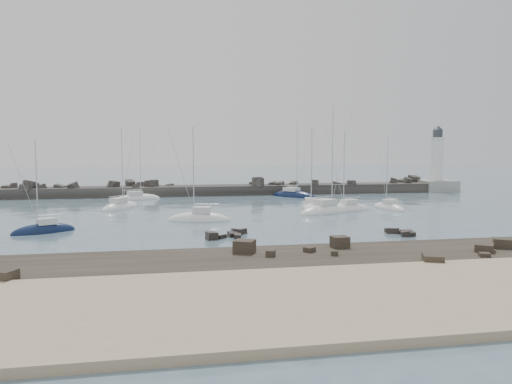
% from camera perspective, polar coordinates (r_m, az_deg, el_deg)
% --- Properties ---
extents(ground, '(400.00, 400.00, 0.00)m').
position_cam_1_polar(ground, '(60.75, -0.75, -3.55)').
color(ground, slate).
rests_on(ground, ground).
extents(sand_strip, '(140.00, 14.00, 1.00)m').
position_cam_1_polar(sand_strip, '(30.42, 9.82, -12.35)').
color(sand_strip, tan).
rests_on(sand_strip, ground).
extents(rock_shelf, '(140.00, 12.00, 1.73)m').
position_cam_1_polar(rock_shelf, '(39.64, 4.82, -8.17)').
color(rock_shelf, black).
rests_on(rock_shelf, ground).
extents(rock_cluster_near, '(4.78, 4.41, 1.42)m').
position_cam_1_polar(rock_cluster_near, '(51.55, -3.18, -5.04)').
color(rock_cluster_near, black).
rests_on(rock_cluster_near, ground).
extents(rock_cluster_far, '(2.34, 3.63, 1.22)m').
position_cam_1_polar(rock_cluster_far, '(54.83, 16.29, -4.63)').
color(rock_cluster_far, black).
rests_on(rock_cluster_far, ground).
extents(breakwater, '(115.00, 7.25, 4.99)m').
position_cam_1_polar(breakwater, '(97.64, -9.10, -0.19)').
color(breakwater, '#2C2A27').
rests_on(breakwater, ground).
extents(lighthouse, '(7.00, 7.00, 14.60)m').
position_cam_1_polar(lighthouse, '(112.94, 19.92, 1.69)').
color(lighthouse, '#969691').
rests_on(lighthouse, ground).
extents(sailboat_2, '(6.88, 4.91, 10.77)m').
position_cam_1_polar(sailboat_2, '(58.55, -23.08, -4.14)').
color(sailboat_2, '#0E1B3C').
rests_on(sailboat_2, ground).
extents(sailboat_3, '(6.51, 8.44, 13.22)m').
position_cam_1_polar(sailboat_3, '(77.79, -15.24, -1.74)').
color(sailboat_3, white).
rests_on(sailboat_3, ground).
extents(sailboat_4, '(8.84, 5.76, 13.33)m').
position_cam_1_polar(sailboat_4, '(90.56, -13.42, -0.78)').
color(sailboat_4, white).
rests_on(sailboat_4, ground).
extents(sailboat_5, '(8.26, 4.13, 12.78)m').
position_cam_1_polar(sailboat_5, '(62.58, -6.51, -3.18)').
color(sailboat_5, white).
rests_on(sailboat_5, ground).
extents(sailboat_6, '(4.38, 8.63, 13.15)m').
position_cam_1_polar(sailboat_6, '(74.50, 6.27, -1.88)').
color(sailboat_6, white).
rests_on(sailboat_6, ground).
extents(sailboat_7, '(10.57, 7.66, 16.25)m').
position_cam_1_polar(sailboat_7, '(71.12, 8.19, -2.22)').
color(sailboat_7, white).
rests_on(sailboat_7, ground).
extents(sailboat_8, '(8.34, 9.43, 15.17)m').
position_cam_1_polar(sailboat_8, '(93.73, 4.30, -0.46)').
color(sailboat_8, '#0E1B3C').
rests_on(sailboat_8, ground).
extents(sailboat_9, '(8.23, 4.68, 12.57)m').
position_cam_1_polar(sailboat_9, '(73.64, 10.36, -2.01)').
color(sailboat_9, white).
rests_on(sailboat_9, ground).
extents(sailboat_10, '(3.24, 7.74, 11.89)m').
position_cam_1_polar(sailboat_10, '(77.29, 14.92, -1.79)').
color(sailboat_10, white).
rests_on(sailboat_10, ground).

